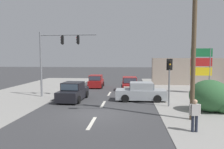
{
  "coord_description": "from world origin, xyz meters",
  "views": [
    {
      "loc": [
        2.17,
        -13.77,
        3.63
      ],
      "look_at": [
        0.61,
        4.0,
        2.26
      ],
      "focal_mm": 35.0,
      "sensor_mm": 36.0,
      "label": 1
    }
  ],
  "objects": [
    {
      "name": "ground_plane",
      "position": [
        0.0,
        0.0,
        0.0
      ],
      "size": [
        140.0,
        140.0,
        0.0
      ],
      "primitive_type": "plane",
      "color": "#3A3A3D"
    },
    {
      "name": "roadside_bush",
      "position": [
        7.57,
        1.2,
        1.02
      ],
      "size": [
        2.79,
        2.39,
        2.16
      ],
      "color": "#2D5B33",
      "rests_on": "ground"
    },
    {
      "name": "sedan_oncoming_near",
      "position": [
        3.02,
        4.68,
        0.7
      ],
      "size": [
        4.24,
        1.89,
        1.56
      ],
      "color": "#A3A8AD",
      "rests_on": "ground"
    },
    {
      "name": "hatchback_crossing_left",
      "position": [
        -2.11,
        12.65,
        0.7
      ],
      "size": [
        1.9,
        3.7,
        1.53
      ],
      "color": "maroon",
      "rests_on": "ground"
    },
    {
      "name": "kerb_left_verge",
      "position": [
        -8.5,
        4.0,
        0.01
      ],
      "size": [
        8.0,
        40.0,
        0.02
      ],
      "primitive_type": "cube",
      "color": "gray",
      "rests_on": "ground"
    },
    {
      "name": "hatchback_receding_far",
      "position": [
        2.02,
        10.0,
        0.7
      ],
      "size": [
        1.92,
        3.71,
        1.53
      ],
      "color": "maroon",
      "rests_on": "ground"
    },
    {
      "name": "shopping_plaza_sign",
      "position": [
        9.24,
        8.97,
        2.98
      ],
      "size": [
        2.1,
        0.16,
        4.6
      ],
      "color": "slate",
      "rests_on": "ground"
    },
    {
      "name": "pedestal_signal_right_kerb",
      "position": [
        4.99,
        2.57,
        2.42
      ],
      "size": [
        0.44,
        0.3,
        3.56
      ],
      "color": "slate",
      "rests_on": "ground"
    },
    {
      "name": "lane_dash_near",
      "position": [
        0.0,
        -2.0,
        0.0
      ],
      "size": [
        0.2,
        2.4,
        0.01
      ],
      "primitive_type": "cube",
      "color": "silver",
      "rests_on": "ground"
    },
    {
      "name": "lane_dash_far",
      "position": [
        0.0,
        8.0,
        0.0
      ],
      "size": [
        0.2,
        2.4,
        0.01
      ],
      "primitive_type": "cube",
      "color": "silver",
      "rests_on": "ground"
    },
    {
      "name": "utility_pole_foreground_right",
      "position": [
        5.6,
        -0.88,
        5.46
      ],
      "size": [
        3.78,
        0.57,
        10.18
      ],
      "color": "brown",
      "rests_on": "ground"
    },
    {
      "name": "sedan_oncoming_mid",
      "position": [
        -2.75,
        4.35,
        0.7
      ],
      "size": [
        2.04,
        4.31,
        1.56
      ],
      "color": "black",
      "rests_on": "ground"
    },
    {
      "name": "lane_dash_mid",
      "position": [
        0.0,
        3.0,
        0.0
      ],
      "size": [
        0.2,
        2.4,
        0.01
      ],
      "primitive_type": "cube",
      "color": "silver",
      "rests_on": "ground"
    },
    {
      "name": "shopfront_wall_far",
      "position": [
        11.0,
        16.0,
        1.8
      ],
      "size": [
        12.0,
        1.0,
        3.6
      ],
      "primitive_type": "cube",
      "color": "#A39384",
      "rests_on": "ground"
    },
    {
      "name": "traffic_signal_mast",
      "position": [
        -4.85,
        5.77,
        4.15
      ],
      "size": [
        5.29,
        0.45,
        6.0
      ],
      "color": "slate",
      "rests_on": "ground"
    },
    {
      "name": "pedestrian_at_kerb",
      "position": [
        5.27,
        -3.06,
        0.93
      ],
      "size": [
        0.56,
        0.25,
        1.63
      ],
      "color": "#232838",
      "rests_on": "ground"
    }
  ]
}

